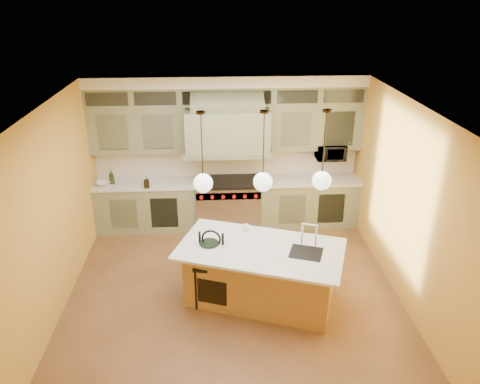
{
  "coord_description": "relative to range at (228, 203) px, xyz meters",
  "views": [
    {
      "loc": [
        -0.24,
        -6.01,
        4.35
      ],
      "look_at": [
        0.15,
        0.7,
        1.35
      ],
      "focal_mm": 35.0,
      "sensor_mm": 36.0,
      "label": 1
    }
  ],
  "objects": [
    {
      "name": "oil_bottle_a",
      "position": [
        -2.16,
        0.01,
        0.59
      ],
      "size": [
        0.11,
        0.11,
        0.26
      ],
      "primitive_type": "imported",
      "rotation": [
        0.0,
        0.0,
        -0.06
      ],
      "color": "black",
      "rests_on": "back_cabinetry"
    },
    {
      "name": "wall_front",
      "position": [
        0.0,
        -4.64,
        0.96
      ],
      "size": [
        5.0,
        0.0,
        5.0
      ],
      "primitive_type": "plane",
      "rotation": [
        -1.57,
        0.0,
        0.0
      ],
      "color": "gold",
      "rests_on": "ground"
    },
    {
      "name": "counter_stool",
      "position": [
        -0.35,
        -2.41,
        0.17
      ],
      "size": [
        0.47,
        0.47,
        1.14
      ],
      "rotation": [
        0.0,
        0.0,
        -0.21
      ],
      "color": "black",
      "rests_on": "floor"
    },
    {
      "name": "pendant_left",
      "position": [
        -0.4,
        -2.39,
        1.46
      ],
      "size": [
        0.26,
        0.26,
        1.11
      ],
      "color": "#2D2319",
      "rests_on": "ceiling"
    },
    {
      "name": "back_cabinetry",
      "position": [
        0.0,
        0.09,
        0.94
      ],
      "size": [
        5.0,
        0.77,
        2.9
      ],
      "color": "gray",
      "rests_on": "floor"
    },
    {
      "name": "wall_left",
      "position": [
        -2.5,
        -2.14,
        0.96
      ],
      "size": [
        0.0,
        5.0,
        5.0
      ],
      "primitive_type": "plane",
      "rotation": [
        1.57,
        0.0,
        1.57
      ],
      "color": "gold",
      "rests_on": "ground"
    },
    {
      "name": "oil_bottle_b",
      "position": [
        -1.49,
        -0.22,
        0.56
      ],
      "size": [
        0.11,
        0.11,
        0.22
      ],
      "primitive_type": "imported",
      "rotation": [
        0.0,
        0.0,
        0.09
      ],
      "color": "black",
      "rests_on": "back_cabinetry"
    },
    {
      "name": "pendant_center",
      "position": [
        0.4,
        -2.39,
        1.46
      ],
      "size": [
        0.26,
        0.26,
        1.11
      ],
      "color": "#2D2319",
      "rests_on": "ceiling"
    },
    {
      "name": "fruit_bowl",
      "position": [
        -2.3,
        -0.05,
        0.49
      ],
      "size": [
        0.26,
        0.26,
        0.06
      ],
      "primitive_type": "imported",
      "rotation": [
        0.0,
        0.0,
        -0.05
      ],
      "color": "white",
      "rests_on": "back_cabinetry"
    },
    {
      "name": "wall_right",
      "position": [
        2.5,
        -2.14,
        0.96
      ],
      "size": [
        0.0,
        5.0,
        5.0
      ],
      "primitive_type": "plane",
      "rotation": [
        1.57,
        0.0,
        -1.57
      ],
      "color": "gold",
      "rests_on": "ground"
    },
    {
      "name": "pendant_right",
      "position": [
        1.2,
        -2.39,
        1.46
      ],
      "size": [
        0.26,
        0.26,
        1.11
      ],
      "color": "#2D2319",
      "rests_on": "ceiling"
    },
    {
      "name": "range",
      "position": [
        0.0,
        0.0,
        0.0
      ],
      "size": [
        1.2,
        0.74,
        0.96
      ],
      "color": "silver",
      "rests_on": "floor"
    },
    {
      "name": "ceiling",
      "position": [
        0.0,
        -2.14,
        2.41
      ],
      "size": [
        5.0,
        5.0,
        0.0
      ],
      "primitive_type": "plane",
      "rotation": [
        3.14,
        0.0,
        0.0
      ],
      "color": "white",
      "rests_on": "wall_back"
    },
    {
      "name": "kitchen_island",
      "position": [
        0.4,
        -2.4,
        -0.01
      ],
      "size": [
        2.6,
        1.94,
        1.35
      ],
      "rotation": [
        0.0,
        0.0,
        -0.34
      ],
      "color": "#9B6937",
      "rests_on": "floor"
    },
    {
      "name": "wall_back",
      "position": [
        0.0,
        0.36,
        0.96
      ],
      "size": [
        5.0,
        0.0,
        5.0
      ],
      "primitive_type": "plane",
      "rotation": [
        1.57,
        0.0,
        0.0
      ],
      "color": "gold",
      "rests_on": "ground"
    },
    {
      "name": "cup",
      "position": [
        0.2,
        -1.91,
        0.48
      ],
      "size": [
        0.11,
        0.11,
        0.1
      ],
      "primitive_type": "imported",
      "rotation": [
        0.0,
        0.0,
        0.05
      ],
      "color": "white",
      "rests_on": "kitchen_island"
    },
    {
      "name": "microwave",
      "position": [
        1.95,
        0.11,
        0.96
      ],
      "size": [
        0.54,
        0.37,
        0.3
      ],
      "primitive_type": "imported",
      "color": "black",
      "rests_on": "back_cabinetry"
    },
    {
      "name": "floor",
      "position": [
        0.0,
        -2.14,
        -0.49
      ],
      "size": [
        5.0,
        5.0,
        0.0
      ],
      "primitive_type": "plane",
      "color": "brown",
      "rests_on": "ground"
    }
  ]
}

